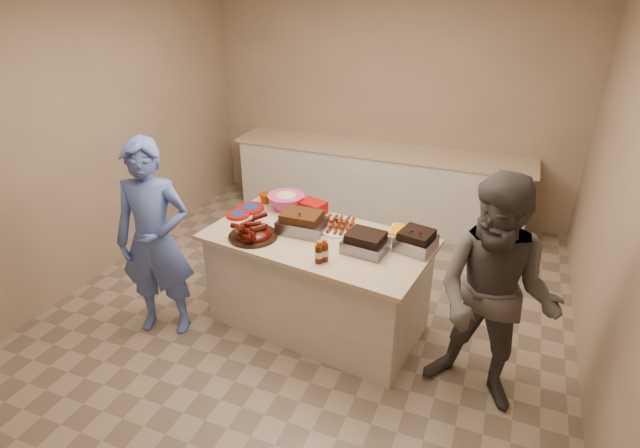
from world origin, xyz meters
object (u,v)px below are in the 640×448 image
at_px(bbq_bottle_a, 324,261).
at_px(guest_gray, 476,395).
at_px(mustard_bottle, 311,229).
at_px(bbq_bottle_b, 319,262).
at_px(plastic_cup, 265,203).
at_px(rib_platter, 253,237).
at_px(island, 318,323).
at_px(coleslaw_bowl, 286,209).
at_px(roasting_pan, 415,249).
at_px(guest_blue, 169,325).

height_order(bbq_bottle_a, guest_gray, bbq_bottle_a).
distance_m(bbq_bottle_a, mustard_bottle, 0.52).
distance_m(bbq_bottle_b, plastic_cup, 1.18).
relative_size(rib_platter, bbq_bottle_a, 2.25).
bearing_deg(plastic_cup, guest_gray, -20.72).
height_order(bbq_bottle_b, guest_gray, bbq_bottle_b).
height_order(island, coleslaw_bowl, coleslaw_bowl).
bearing_deg(bbq_bottle_b, roasting_pan, 36.50).
bearing_deg(bbq_bottle_a, bbq_bottle_b, -125.57).
bearing_deg(roasting_pan, bbq_bottle_a, -132.53).
bearing_deg(guest_blue, mustard_bottle, 12.60).
distance_m(roasting_pan, coleslaw_bowl, 1.29).
bearing_deg(island, rib_platter, -151.43).
bearing_deg(guest_gray, rib_platter, -171.44).
relative_size(island, guest_gray, 1.06).
bearing_deg(coleslaw_bowl, bbq_bottle_b, -50.59).
height_order(roasting_pan, bbq_bottle_b, bbq_bottle_b).
height_order(plastic_cup, guest_blue, plastic_cup).
distance_m(coleslaw_bowl, guest_blue, 1.46).
bearing_deg(rib_platter, guest_blue, -155.12).
xyz_separation_m(mustard_bottle, plastic_cup, (-0.60, 0.34, 0.00)).
bearing_deg(bbq_bottle_b, bbq_bottle_a, 54.43).
relative_size(bbq_bottle_b, plastic_cup, 1.64).
xyz_separation_m(roasting_pan, guest_blue, (-1.98, -0.62, -0.86)).
relative_size(coleslaw_bowl, plastic_cup, 3.12).
xyz_separation_m(rib_platter, guest_gray, (1.89, -0.16, -0.86)).
distance_m(roasting_pan, guest_blue, 2.25).
height_order(roasting_pan, mustard_bottle, mustard_bottle).
relative_size(island, guest_blue, 1.07).
bearing_deg(guest_gray, roasting_pan, 157.56).
bearing_deg(mustard_bottle, rib_platter, -142.08).
distance_m(bbq_bottle_a, bbq_bottle_b, 0.05).
xyz_separation_m(bbq_bottle_b, mustard_bottle, (-0.26, 0.47, 0.00)).
bearing_deg(bbq_bottle_a, mustard_bottle, 123.93).
height_order(bbq_bottle_a, bbq_bottle_b, bbq_bottle_a).
relative_size(roasting_pan, mustard_bottle, 2.26).
height_order(coleslaw_bowl, bbq_bottle_b, coleslaw_bowl).
bearing_deg(coleslaw_bowl, guest_gray, -22.07).
bearing_deg(coleslaw_bowl, island, -40.75).
height_order(roasting_pan, guest_gray, roasting_pan).
height_order(island, bbq_bottle_b, bbq_bottle_b).
xyz_separation_m(coleslaw_bowl, guest_gray, (1.88, -0.76, -0.86)).
bearing_deg(bbq_bottle_b, guest_blue, -173.20).
relative_size(rib_platter, bbq_bottle_b, 2.28).
xyz_separation_m(bbq_bottle_a, bbq_bottle_b, (-0.03, -0.04, 0.00)).
height_order(mustard_bottle, plastic_cup, mustard_bottle).
relative_size(bbq_bottle_b, guest_gray, 0.10).
bearing_deg(bbq_bottle_a, island, 119.89).
distance_m(island, mustard_bottle, 0.87).
height_order(rib_platter, bbq_bottle_b, bbq_bottle_b).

